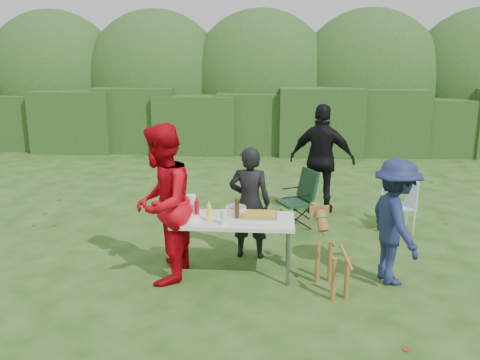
# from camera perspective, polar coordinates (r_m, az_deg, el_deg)

# --- Properties ---
(ground) EXTENTS (80.00, 80.00, 0.00)m
(ground) POSITION_cam_1_polar(r_m,az_deg,el_deg) (6.59, -1.07, -10.40)
(ground) COLOR #1E4211
(hedge_row) EXTENTS (22.00, 1.40, 1.70)m
(hedge_row) POSITION_cam_1_polar(r_m,az_deg,el_deg) (14.10, 2.04, 6.56)
(hedge_row) COLOR #23471C
(hedge_row) RESTS_ON ground
(shrub_backdrop) EXTENTS (20.00, 2.60, 3.20)m
(shrub_backdrop) POSITION_cam_1_polar(r_m,az_deg,el_deg) (15.61, 2.32, 10.08)
(shrub_backdrop) COLOR #3D6628
(shrub_backdrop) RESTS_ON ground
(folding_table) EXTENTS (1.50, 0.70, 0.74)m
(folding_table) POSITION_cam_1_polar(r_m,az_deg,el_deg) (6.32, -0.73, -4.81)
(folding_table) COLOR silver
(folding_table) RESTS_ON ground
(person_cook) EXTENTS (0.59, 0.41, 1.54)m
(person_cook) POSITION_cam_1_polar(r_m,az_deg,el_deg) (6.84, 1.09, -2.58)
(person_cook) COLOR black
(person_cook) RESTS_ON ground
(person_red_jacket) EXTENTS (0.78, 0.97, 1.94)m
(person_red_jacket) POSITION_cam_1_polar(r_m,az_deg,el_deg) (6.18, -8.77, -2.67)
(person_red_jacket) COLOR #BD0411
(person_red_jacket) RESTS_ON ground
(person_black_puffy) EXTENTS (1.20, 0.74, 1.90)m
(person_black_puffy) POSITION_cam_1_polar(r_m,az_deg,el_deg) (8.78, 9.20, 2.26)
(person_black_puffy) COLOR black
(person_black_puffy) RESTS_ON ground
(child) EXTENTS (0.78, 1.10, 1.54)m
(child) POSITION_cam_1_polar(r_m,az_deg,el_deg) (6.37, 17.02, -4.49)
(child) COLOR #19244B
(child) RESTS_ON ground
(dog) EXTENTS (0.65, 1.01, 0.89)m
(dog) POSITION_cam_1_polar(r_m,az_deg,el_deg) (6.07, 10.35, -8.30)
(dog) COLOR olive
(dog) RESTS_ON ground
(camping_chair) EXTENTS (0.78, 0.78, 0.93)m
(camping_chair) POSITION_cam_1_polar(r_m,az_deg,el_deg) (8.13, 6.29, -2.12)
(camping_chair) COLOR #15351E
(camping_chair) RESTS_ON ground
(lawn_chair) EXTENTS (0.56, 0.56, 0.83)m
(lawn_chair) POSITION_cam_1_polar(r_m,az_deg,el_deg) (8.36, 17.32, -2.60)
(lawn_chair) COLOR #57A2D3
(lawn_chair) RESTS_ON ground
(food_tray) EXTENTS (0.45, 0.30, 0.02)m
(food_tray) POSITION_cam_1_polar(r_m,az_deg,el_deg) (6.36, 2.17, -4.08)
(food_tray) COLOR #B7B7BA
(food_tray) RESTS_ON folding_table
(focaccia_bread) EXTENTS (0.40, 0.26, 0.04)m
(focaccia_bread) POSITION_cam_1_polar(r_m,az_deg,el_deg) (6.35, 2.17, -3.84)
(focaccia_bread) COLOR gold
(focaccia_bread) RESTS_ON food_tray
(mustard_bottle) EXTENTS (0.06, 0.06, 0.20)m
(mustard_bottle) POSITION_cam_1_polar(r_m,az_deg,el_deg) (6.21, -3.51, -3.70)
(mustard_bottle) COLOR #FEFC2F
(mustard_bottle) RESTS_ON folding_table
(ketchup_bottle) EXTENTS (0.06, 0.06, 0.22)m
(ketchup_bottle) POSITION_cam_1_polar(r_m,az_deg,el_deg) (6.31, -4.86, -3.32)
(ketchup_bottle) COLOR maroon
(ketchup_bottle) RESTS_ON folding_table
(beer_bottle) EXTENTS (0.06, 0.06, 0.24)m
(beer_bottle) POSITION_cam_1_polar(r_m,az_deg,el_deg) (6.28, -0.32, -3.25)
(beer_bottle) COLOR #47230F
(beer_bottle) RESTS_ON folding_table
(paper_towel_roll) EXTENTS (0.12, 0.12, 0.26)m
(paper_towel_roll) POSITION_cam_1_polar(r_m,az_deg,el_deg) (6.43, -5.51, -2.81)
(paper_towel_roll) COLOR white
(paper_towel_roll) RESTS_ON folding_table
(cup_stack) EXTENTS (0.08, 0.08, 0.18)m
(cup_stack) POSITION_cam_1_polar(r_m,az_deg,el_deg) (6.07, -1.84, -4.20)
(cup_stack) COLOR white
(cup_stack) RESTS_ON folding_table
(pasta_bowl) EXTENTS (0.26, 0.26, 0.10)m
(pasta_bowl) POSITION_cam_1_polar(r_m,az_deg,el_deg) (6.46, -0.47, -3.42)
(pasta_bowl) COLOR silver
(pasta_bowl) RESTS_ON folding_table
(plate_stack) EXTENTS (0.24, 0.24, 0.05)m
(plate_stack) POSITION_cam_1_polar(r_m,az_deg,el_deg) (6.29, -5.57, -4.21)
(plate_stack) COLOR white
(plate_stack) RESTS_ON folding_table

